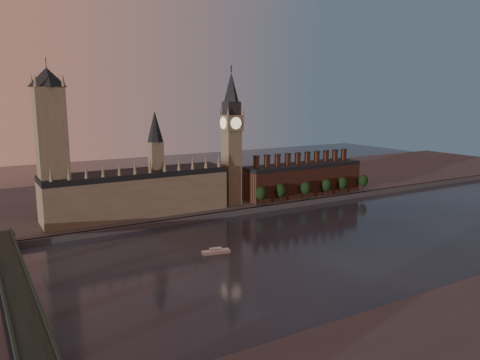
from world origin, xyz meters
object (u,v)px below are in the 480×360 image
Objects in this scene: westminster_bridge at (18,297)px; river_boat at (216,251)px; big_ben at (231,137)px; victoria_tower at (52,142)px.

westminster_bridge reaches higher than river_boat.
big_ben is 120.49m from river_boat.
river_boat is at bearing -124.45° from big_ben.
victoria_tower is at bearing 136.64° from river_boat.
big_ben is at bearing 65.45° from river_boat.
victoria_tower is 1.01× the size of big_ben.
westminster_bridge is at bearing -145.67° from big_ben.
victoria_tower is 6.51× the size of river_boat.
westminster_bridge is (-165.00, -112.70, -49.39)m from big_ben.
big_ben is at bearing -2.20° from victoria_tower.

